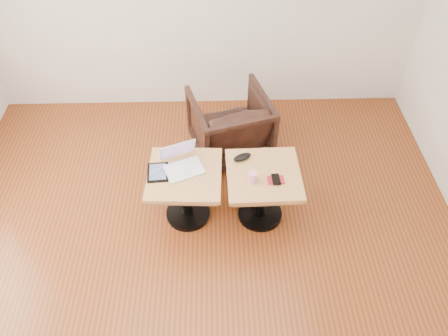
{
  "coord_description": "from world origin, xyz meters",
  "views": [
    {
      "loc": [
        0.13,
        -1.84,
        3.12
      ],
      "look_at": [
        0.2,
        0.59,
        0.59
      ],
      "focal_mm": 35.0,
      "sensor_mm": 36.0,
      "label": 1
    }
  ],
  "objects_px": {
    "side_table_right": "(263,184)",
    "striped_cup": "(253,177)",
    "side_table_left": "(185,184)",
    "laptop": "(182,163)",
    "armchair": "(230,125)"
  },
  "relations": [
    {
      "from": "laptop",
      "to": "armchair",
      "type": "distance_m",
      "value": 0.91
    },
    {
      "from": "side_table_left",
      "to": "striped_cup",
      "type": "xyz_separation_m",
      "value": [
        0.55,
        -0.11,
        0.18
      ]
    },
    {
      "from": "side_table_right",
      "to": "striped_cup",
      "type": "distance_m",
      "value": 0.22
    },
    {
      "from": "side_table_left",
      "to": "side_table_right",
      "type": "bearing_deg",
      "value": 0.76
    },
    {
      "from": "laptop",
      "to": "striped_cup",
      "type": "distance_m",
      "value": 0.59
    },
    {
      "from": "laptop",
      "to": "side_table_right",
      "type": "bearing_deg",
      "value": -29.86
    },
    {
      "from": "side_table_right",
      "to": "armchair",
      "type": "height_order",
      "value": "armchair"
    },
    {
      "from": "side_table_right",
      "to": "armchair",
      "type": "distance_m",
      "value": 0.89
    },
    {
      "from": "side_table_right",
      "to": "striped_cup",
      "type": "height_order",
      "value": "striped_cup"
    },
    {
      "from": "side_table_left",
      "to": "striped_cup",
      "type": "height_order",
      "value": "striped_cup"
    },
    {
      "from": "side_table_right",
      "to": "laptop",
      "type": "xyz_separation_m",
      "value": [
        -0.66,
        0.09,
        0.18
      ]
    },
    {
      "from": "side_table_left",
      "to": "laptop",
      "type": "relative_size",
      "value": 1.62
    },
    {
      "from": "side_table_left",
      "to": "laptop",
      "type": "height_order",
      "value": "laptop"
    },
    {
      "from": "armchair",
      "to": "side_table_right",
      "type": "bearing_deg",
      "value": 89.72
    },
    {
      "from": "side_table_right",
      "to": "armchair",
      "type": "relative_size",
      "value": 0.84
    }
  ]
}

